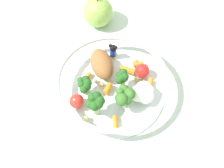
# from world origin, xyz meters

# --- Properties ---
(ground_plane) EXTENTS (2.40, 2.40, 0.00)m
(ground_plane) POSITION_xyz_m (0.00, 0.00, 0.00)
(ground_plane) COLOR silver
(food_container) EXTENTS (0.23, 0.23, 0.06)m
(food_container) POSITION_xyz_m (-0.02, -0.00, 0.03)
(food_container) COLOR white
(food_container) RESTS_ON ground_plane
(loose_apple) EXTENTS (0.07, 0.07, 0.08)m
(loose_apple) POSITION_xyz_m (-0.04, -0.19, 0.04)
(loose_apple) COLOR #8CB74C
(loose_apple) RESTS_ON ground_plane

